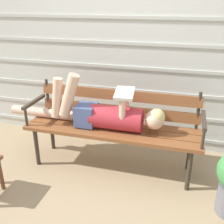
% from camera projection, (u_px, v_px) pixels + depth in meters
% --- Properties ---
extents(ground_plane, '(12.00, 12.00, 0.00)m').
position_uv_depth(ground_plane, '(108.00, 174.00, 2.79)').
color(ground_plane, tan).
extents(house_siding, '(4.11, 0.08, 2.45)m').
position_uv_depth(house_siding, '(127.00, 43.00, 3.00)').
color(house_siding, beige).
rests_on(house_siding, ground).
extents(park_bench, '(1.80, 0.47, 0.85)m').
position_uv_depth(park_bench, '(114.00, 122.00, 2.78)').
color(park_bench, brown).
rests_on(park_bench, ground).
extents(reclining_person, '(1.71, 0.27, 0.57)m').
position_uv_depth(reclining_person, '(103.00, 113.00, 2.70)').
color(reclining_person, '#B72D38').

